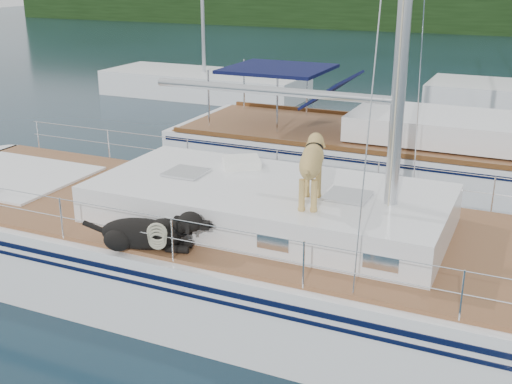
% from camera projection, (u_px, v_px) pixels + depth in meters
% --- Properties ---
extents(ground, '(120.00, 120.00, 0.00)m').
position_uv_depth(ground, '(223.00, 285.00, 10.33)').
color(ground, black).
rests_on(ground, ground).
extents(shore_bank, '(92.00, 1.00, 1.20)m').
position_uv_depth(shore_bank, '(494.00, 25.00, 49.81)').
color(shore_bank, '#595147').
rests_on(shore_bank, ground).
extents(main_sailboat, '(12.00, 3.91, 14.01)m').
position_uv_depth(main_sailboat, '(227.00, 248.00, 10.06)').
color(main_sailboat, white).
rests_on(main_sailboat, ground).
extents(neighbor_sailboat, '(11.00, 3.50, 13.30)m').
position_uv_depth(neighbor_sailboat, '(408.00, 158.00, 14.94)').
color(neighbor_sailboat, white).
rests_on(neighbor_sailboat, ground).
extents(bg_boat_west, '(8.00, 3.00, 11.65)m').
position_uv_depth(bg_boat_west, '(205.00, 85.00, 25.33)').
color(bg_boat_west, white).
rests_on(bg_boat_west, ground).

